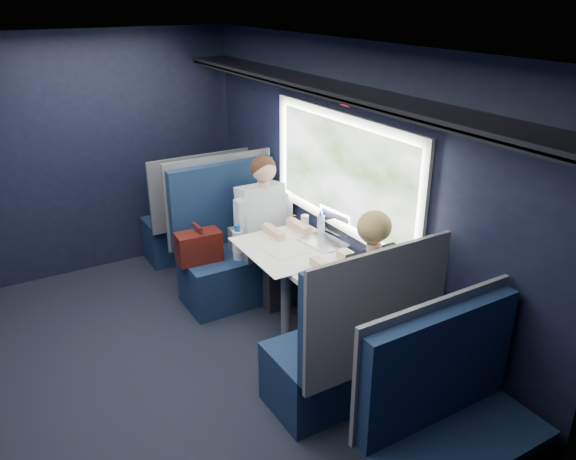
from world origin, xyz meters
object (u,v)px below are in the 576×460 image
woman (366,289)px  bottle_small (321,225)px  seat_bay_far (349,351)px  seat_row_front (195,220)px  man (267,223)px  laptop (329,233)px  seat_bay_near (232,252)px  table (303,260)px  seat_row_back (452,439)px  cup (305,220)px

woman → bottle_small: woman is taller
seat_bay_far → seat_row_front: (0.00, 2.67, -0.00)m
man → laptop: size_ratio=3.45×
seat_bay_near → woman: size_ratio=0.95×
table → seat_bay_near: seat_bay_near is taller
woman → bottle_small: size_ratio=6.19×
seat_bay_far → woman: bearing=33.8°
man → laptop: (0.21, -0.65, 0.10)m
woman → seat_row_front: bearing=95.7°
seat_row_back → bottle_small: (0.48, 1.99, 0.42)m
seat_bay_near → bottle_small: 0.94m
woman → cup: size_ratio=14.84×
man → woman: same height
bottle_small → table: bearing=-147.4°
laptop → cup: laptop is taller
seat_bay_near → bottle_small: bearing=-53.6°
woman → bottle_small: (0.23, 0.90, 0.11)m
laptop → bottle_small: 0.15m
cup → man: bearing=131.6°
laptop → cup: bearing=87.7°
seat_bay_far → cup: seat_bay_far is taller
bottle_small → seat_row_front: bearing=106.6°
seat_row_front → woman: (0.25, -2.50, 0.32)m
seat_bay_near → seat_row_back: bearing=-89.6°
seat_row_back → man: bearing=84.3°
seat_row_front → woman: size_ratio=0.88×
seat_row_back → seat_bay_far: bearing=90.0°
table → woman: woman is taller
table → seat_row_back: seat_row_back is taller
seat_row_back → man: 2.53m
seat_bay_near → bottle_small: size_ratio=5.90×
seat_bay_near → seat_row_front: seat_bay_near is taller
table → seat_bay_near: (-0.20, 0.87, -0.24)m
seat_bay_far → cup: 1.45m
seat_row_front → woman: woman is taller
laptop → seat_row_front: bearing=104.9°
seat_bay_near → seat_bay_far: same height
woman → laptop: (0.21, 0.75, 0.09)m
seat_bay_near → man: man is taller
table → seat_row_front: size_ratio=0.86×
seat_row_back → cup: bearing=77.9°
seat_bay_far → seat_row_back: 0.92m
seat_bay_near → woman: (0.27, -1.58, 0.30)m
seat_row_back → woman: bearing=77.1°
seat_row_back → bottle_small: size_ratio=5.43×
laptop → cup: 0.40m
woman → cup: woman is taller
table → seat_bay_far: seat_bay_far is taller
seat_row_back → laptop: bearing=75.8°
seat_row_back → bottle_small: 2.09m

